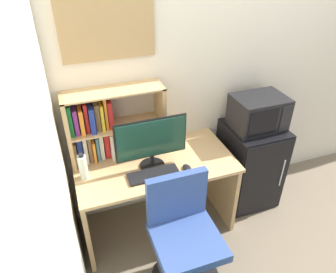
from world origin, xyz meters
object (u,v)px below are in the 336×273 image
(keyboard, at_px, (154,175))
(water_bottle, at_px, (83,167))
(microwave, at_px, (258,113))
(hutch_bookshelf, at_px, (101,126))
(wall_corkboard, at_px, (107,22))
(desk_chair, at_px, (184,242))
(monitor, at_px, (151,141))
(computer_mouse, at_px, (187,168))
(mini_fridge, at_px, (249,164))

(keyboard, relative_size, water_bottle, 1.78)
(water_bottle, height_order, microwave, microwave)
(hutch_bookshelf, xyz_separation_m, wall_corkboard, (0.14, 0.10, 0.77))
(microwave, height_order, wall_corkboard, wall_corkboard)
(hutch_bookshelf, height_order, microwave, hutch_bookshelf)
(desk_chair, bearing_deg, hutch_bookshelf, 116.60)
(microwave, bearing_deg, monitor, -174.10)
(computer_mouse, xyz_separation_m, microwave, (0.77, 0.24, 0.23))
(keyboard, bearing_deg, desk_chair, -77.16)
(wall_corkboard, bearing_deg, monitor, -62.67)
(monitor, relative_size, wall_corkboard, 0.82)
(water_bottle, bearing_deg, microwave, 2.62)
(water_bottle, bearing_deg, mini_fridge, 2.51)
(keyboard, distance_m, wall_corkboard, 1.17)
(hutch_bookshelf, bearing_deg, mini_fridge, -7.06)
(monitor, xyz_separation_m, water_bottle, (-0.53, 0.03, -0.14))
(monitor, xyz_separation_m, desk_chair, (0.07, -0.53, -0.58))
(monitor, height_order, keyboard, monitor)
(mini_fridge, relative_size, desk_chair, 0.91)
(hutch_bookshelf, height_order, desk_chair, hutch_bookshelf)
(microwave, bearing_deg, computer_mouse, -162.88)
(keyboard, distance_m, water_bottle, 0.54)
(hutch_bookshelf, xyz_separation_m, microwave, (1.35, -0.16, -0.05))
(mini_fridge, bearing_deg, water_bottle, -177.49)
(keyboard, relative_size, mini_fridge, 0.48)
(hutch_bookshelf, distance_m, microwave, 1.36)
(microwave, xyz_separation_m, desk_chair, (-0.95, -0.64, -0.58))
(computer_mouse, distance_m, wall_corkboard, 1.24)
(mini_fridge, distance_m, microwave, 0.57)
(hutch_bookshelf, relative_size, water_bottle, 3.47)
(water_bottle, relative_size, microwave, 0.49)
(computer_mouse, xyz_separation_m, wall_corkboard, (-0.44, 0.50, 1.05))
(desk_chair, relative_size, wall_corkboard, 1.35)
(monitor, bearing_deg, mini_fridge, 5.74)
(computer_mouse, bearing_deg, hutch_bookshelf, 145.20)
(water_bottle, xyz_separation_m, microwave, (1.55, 0.07, 0.14))
(keyboard, distance_m, desk_chair, 0.55)
(keyboard, xyz_separation_m, mini_fridge, (1.05, 0.22, -0.33))
(microwave, relative_size, desk_chair, 0.49)
(desk_chair, height_order, wall_corkboard, wall_corkboard)
(monitor, bearing_deg, desk_chair, -82.54)
(keyboard, relative_size, wall_corkboard, 0.58)
(monitor, distance_m, keyboard, 0.26)
(hutch_bookshelf, distance_m, wall_corkboard, 0.79)
(mini_fridge, bearing_deg, wall_corkboard, 167.66)
(keyboard, bearing_deg, water_bottle, 163.19)
(monitor, xyz_separation_m, wall_corkboard, (-0.19, 0.37, 0.82))
(hutch_bookshelf, distance_m, monitor, 0.43)
(keyboard, height_order, microwave, microwave)
(hutch_bookshelf, height_order, wall_corkboard, wall_corkboard)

